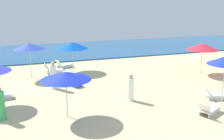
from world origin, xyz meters
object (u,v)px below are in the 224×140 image
lounge_chair_5_1 (64,65)px  cooler_box_0 (78,85)px  lounge_chair_3_0 (209,109)px  umbrella_4 (66,76)px  beachgoer_3 (53,76)px  lounge_chair_5_0 (53,70)px  umbrella_8 (29,46)px  beachgoer_1 (131,89)px  lounge_chair_3_1 (217,95)px  umbrella_1 (203,47)px  umbrella_5 (72,45)px  beachgoer_2 (1,105)px

lounge_chair_5_1 → cooler_box_0: bearing=160.8°
lounge_chair_3_0 → umbrella_4: bearing=46.4°
umbrella_4 → beachgoer_3: umbrella_4 is taller
lounge_chair_5_1 → lounge_chair_5_0: bearing=125.6°
umbrella_8 → beachgoer_1: bearing=-52.4°
lounge_chair_3_1 → lounge_chair_5_1: bearing=57.2°
umbrella_1 → umbrella_8: (-12.29, 2.94, 0.23)m
lounge_chair_3_0 → umbrella_8: umbrella_8 is taller
beachgoer_3 → lounge_chair_3_1: bearing=-122.3°
umbrella_8 → lounge_chair_5_0: bearing=22.4°
lounge_chair_3_1 → lounge_chair_5_0: lounge_chair_5_0 is taller
beachgoer_3 → cooler_box_0: bearing=-99.8°
umbrella_1 → lounge_chair_3_1: umbrella_1 is taller
umbrella_4 → umbrella_8: 7.76m
umbrella_1 → cooler_box_0: (-9.57, -0.29, -1.92)m
umbrella_5 → umbrella_8: (-3.21, -0.85, 0.25)m
umbrella_1 → beachgoer_1: size_ratio=1.55×
umbrella_1 → umbrella_5: size_ratio=0.96×
beachgoer_2 → lounge_chair_5_1: bearing=-13.0°
beachgoer_1 → beachgoer_3: beachgoer_3 is taller
lounge_chair_5_1 → beachgoer_1: 9.06m
beachgoer_1 → beachgoer_2: size_ratio=0.93×
lounge_chair_3_0 → beachgoer_3: bearing=18.4°
umbrella_4 → lounge_chair_3_1: bearing=-1.7°
lounge_chair_3_0 → lounge_chair_5_1: lounge_chair_3_0 is taller
umbrella_1 → lounge_chair_5_0: 11.39m
umbrella_1 → umbrella_4: 11.95m
lounge_chair_5_0 → lounge_chair_5_1: 1.84m
lounge_chair_3_0 → cooler_box_0: lounge_chair_3_0 is taller
lounge_chair_5_0 → umbrella_5: bearing=-78.4°
lounge_chair_5_1 → beachgoer_1: size_ratio=1.00×
umbrella_5 → cooler_box_0: 4.52m
umbrella_5 → lounge_chair_3_0: bearing=-65.3°
umbrella_8 → beachgoer_2: size_ratio=1.55×
lounge_chair_3_0 → beachgoer_1: bearing=16.8°
lounge_chair_3_0 → umbrella_5: umbrella_5 is taller
umbrella_1 → lounge_chair_5_1: bearing=151.9°
umbrella_4 → cooler_box_0: size_ratio=4.15×
umbrella_1 → lounge_chair_5_0: (-10.65, 3.61, -1.79)m
lounge_chair_3_0 → umbrella_8: size_ratio=0.61×
beachgoer_3 → umbrella_5: bearing=-29.7°
umbrella_5 → beachgoer_1: umbrella_5 is taller
lounge_chair_3_1 → cooler_box_0: size_ratio=2.92×
lounge_chair_3_0 → lounge_chair_5_0: lounge_chair_5_0 is taller
beachgoer_3 → lounge_chair_3_0: bearing=-136.7°
beachgoer_2 → lounge_chair_5_0: bearing=-10.9°
umbrella_1 → beachgoer_3: 11.13m
umbrella_1 → lounge_chair_5_1: size_ratio=1.55×
umbrella_4 → beachgoer_2: bearing=167.6°
lounge_chair_3_1 → umbrella_4: 8.68m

